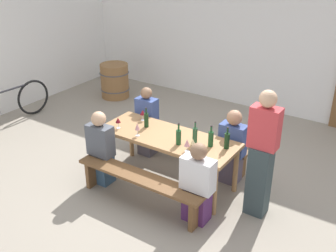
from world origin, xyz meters
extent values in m
plane|color=gray|center=(0.00, 0.00, 0.00)|extent=(24.00, 24.00, 0.00)
cube|color=white|center=(0.00, 3.43, 1.60)|extent=(14.00, 0.20, 3.20)
cube|color=#9E7247|center=(0.00, 0.00, 0.72)|extent=(1.99, 0.74, 0.05)
cylinder|color=#9E7247|center=(-0.91, -0.31, 0.35)|extent=(0.07, 0.07, 0.70)
cylinder|color=#9E7247|center=(0.91, -0.31, 0.35)|extent=(0.07, 0.07, 0.70)
cylinder|color=#9E7247|center=(-0.91, 0.31, 0.35)|extent=(0.07, 0.07, 0.70)
cylinder|color=#9E7247|center=(0.91, 0.31, 0.35)|extent=(0.07, 0.07, 0.70)
cube|color=brown|center=(0.00, -0.67, 0.43)|extent=(1.89, 0.30, 0.04)
cube|color=brown|center=(-0.84, -0.67, 0.21)|extent=(0.06, 0.24, 0.41)
cube|color=brown|center=(0.84, -0.67, 0.21)|extent=(0.06, 0.24, 0.41)
cube|color=brown|center=(0.00, 0.67, 0.43)|extent=(1.89, 0.30, 0.04)
cube|color=brown|center=(-0.84, 0.67, 0.21)|extent=(0.06, 0.24, 0.41)
cube|color=brown|center=(0.84, 0.67, 0.21)|extent=(0.06, 0.24, 0.41)
cylinder|color=#234C2D|center=(0.42, 0.01, 0.86)|extent=(0.06, 0.06, 0.23)
cylinder|color=#234C2D|center=(0.42, 0.01, 1.02)|extent=(0.02, 0.02, 0.08)
cylinder|color=black|center=(0.42, 0.01, 1.07)|extent=(0.02, 0.02, 0.01)
cylinder|color=#143319|center=(-0.42, 0.07, 0.86)|extent=(0.07, 0.07, 0.21)
cylinder|color=#143319|center=(-0.42, 0.07, 1.00)|extent=(0.02, 0.02, 0.07)
cylinder|color=black|center=(-0.42, 0.07, 1.04)|extent=(0.03, 0.03, 0.01)
cylinder|color=#143319|center=(0.84, 0.12, 0.86)|extent=(0.07, 0.07, 0.21)
cylinder|color=#143319|center=(0.84, 0.12, 1.00)|extent=(0.02, 0.02, 0.08)
cylinder|color=black|center=(0.84, 0.12, 1.05)|extent=(0.03, 0.03, 0.01)
cylinder|color=#194723|center=(0.64, 0.06, 0.85)|extent=(0.07, 0.07, 0.21)
cylinder|color=#194723|center=(0.64, 0.06, 1.00)|extent=(0.02, 0.02, 0.08)
cylinder|color=black|center=(0.64, 0.06, 1.04)|extent=(0.03, 0.03, 0.01)
cylinder|color=#194723|center=(0.25, -0.13, 0.85)|extent=(0.07, 0.07, 0.20)
cylinder|color=#194723|center=(0.25, -0.13, 1.00)|extent=(0.02, 0.02, 0.09)
cylinder|color=black|center=(0.25, -0.13, 1.05)|extent=(0.03, 0.03, 0.01)
cylinder|color=silver|center=(-0.60, 0.22, 0.75)|extent=(0.06, 0.06, 0.01)
cylinder|color=silver|center=(-0.60, 0.22, 0.80)|extent=(0.01, 0.01, 0.09)
cone|color=maroon|center=(-0.60, 0.22, 0.88)|extent=(0.08, 0.08, 0.07)
cylinder|color=silver|center=(-0.73, -0.20, 0.75)|extent=(0.06, 0.06, 0.01)
cylinder|color=silver|center=(-0.73, -0.20, 0.80)|extent=(0.01, 0.01, 0.09)
cone|color=maroon|center=(-0.73, -0.20, 0.88)|extent=(0.07, 0.07, 0.07)
cylinder|color=silver|center=(-0.35, -0.23, 0.75)|extent=(0.06, 0.06, 0.01)
cylinder|color=silver|center=(-0.35, -0.23, 0.80)|extent=(0.01, 0.01, 0.09)
cone|color=#D18C93|center=(-0.35, -0.23, 0.89)|extent=(0.07, 0.07, 0.10)
cylinder|color=silver|center=(0.48, -0.14, 0.75)|extent=(0.06, 0.06, 0.01)
cylinder|color=silver|center=(0.48, -0.14, 0.79)|extent=(0.01, 0.01, 0.07)
cone|color=beige|center=(0.48, -0.14, 0.86)|extent=(0.06, 0.06, 0.07)
cylinder|color=silver|center=(0.45, -0.24, 0.75)|extent=(0.06, 0.06, 0.01)
cylinder|color=silver|center=(0.45, -0.24, 0.79)|extent=(0.01, 0.01, 0.07)
cone|color=#D18C93|center=(0.45, -0.24, 0.88)|extent=(0.08, 0.08, 0.10)
cube|color=#355270|center=(-0.79, -0.52, 0.23)|extent=(0.28, 0.24, 0.45)
cube|color=#4C515B|center=(-0.79, -0.52, 0.68)|extent=(0.38, 0.20, 0.45)
sphere|color=tan|center=(-0.79, -0.52, 1.01)|extent=(0.21, 0.21, 0.21)
cube|color=#53275D|center=(0.78, -0.52, 0.23)|extent=(0.31, 0.24, 0.45)
cube|color=silver|center=(0.78, -0.52, 0.67)|extent=(0.42, 0.20, 0.43)
sphere|color=#846047|center=(0.78, -0.52, 0.98)|extent=(0.21, 0.21, 0.21)
cube|color=#524D59|center=(-0.75, 0.52, 0.23)|extent=(0.25, 0.24, 0.45)
cube|color=#384C8C|center=(-0.75, 0.52, 0.71)|extent=(0.33, 0.20, 0.52)
sphere|color=#846047|center=(-0.75, 0.52, 1.06)|extent=(0.18, 0.18, 0.18)
cube|color=#544A5D|center=(0.75, 0.52, 0.23)|extent=(0.28, 0.24, 0.45)
cube|color=#384C8C|center=(0.75, 0.52, 0.68)|extent=(0.37, 0.20, 0.46)
sphere|color=#A87A5B|center=(0.75, 0.52, 1.02)|extent=(0.22, 0.22, 0.22)
cube|color=#303D40|center=(1.35, 0.04, 0.48)|extent=(0.27, 0.24, 0.96)
cube|color=#C6383D|center=(1.35, 0.04, 1.22)|extent=(0.35, 0.20, 0.52)
sphere|color=tan|center=(1.35, 0.04, 1.58)|extent=(0.21, 0.21, 0.21)
cylinder|color=olive|center=(-2.87, 2.21, 0.37)|extent=(0.61, 0.61, 0.75)
torus|color=#4C4C51|center=(-2.87, 2.21, 0.56)|extent=(0.64, 0.64, 0.02)
torus|color=#4C4C51|center=(-2.87, 2.21, 0.19)|extent=(0.64, 0.64, 0.02)
torus|color=black|center=(-3.61, 0.58, 0.35)|extent=(0.09, 0.71, 0.70)
cylinder|color=#26262B|center=(-3.64, 0.04, 0.65)|extent=(0.10, 0.93, 0.04)
camera|label=1|loc=(2.78, -4.19, 3.30)|focal=43.28mm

